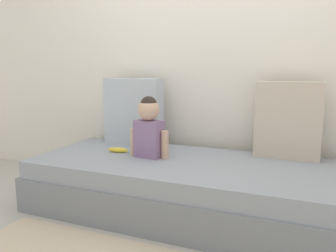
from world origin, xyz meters
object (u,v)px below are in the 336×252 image
(couch, at_px, (188,187))
(throw_pillow_left, at_px, (133,111))
(throw_pillow_right, at_px, (288,120))
(banana, at_px, (118,150))
(toddler, at_px, (149,126))

(couch, bearing_deg, throw_pillow_left, 149.56)
(couch, height_order, throw_pillow_right, throw_pillow_right)
(throw_pillow_left, distance_m, banana, 0.44)
(throw_pillow_left, distance_m, toddler, 0.49)
(couch, xyz_separation_m, throw_pillow_right, (0.65, 0.38, 0.48))
(throw_pillow_left, xyz_separation_m, throw_pillow_right, (1.29, 0.00, -0.00))
(throw_pillow_left, relative_size, banana, 3.39)
(throw_pillow_right, bearing_deg, toddler, -159.24)
(couch, height_order, banana, banana)
(couch, distance_m, throw_pillow_left, 0.89)
(couch, distance_m, throw_pillow_right, 0.89)
(toddler, height_order, banana, toddler)
(throw_pillow_right, relative_size, banana, 3.35)
(throw_pillow_right, height_order, toddler, throw_pillow_right)
(throw_pillow_left, bearing_deg, banana, -83.53)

